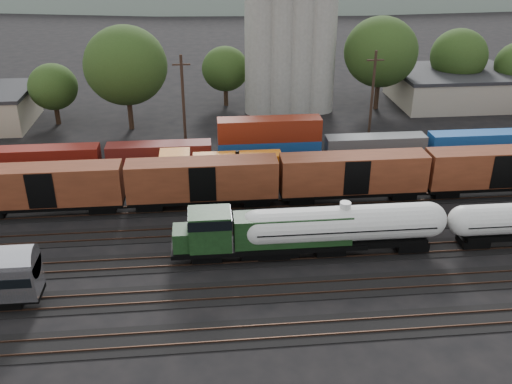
{
  "coord_description": "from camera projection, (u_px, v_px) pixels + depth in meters",
  "views": [
    {
      "loc": [
        -9.72,
        -47.06,
        26.85
      ],
      "look_at": [
        -4.9,
        2.0,
        3.0
      ],
      "focal_mm": 40.0,
      "sensor_mm": 36.0,
      "label": 1
    }
  ],
  "objects": [
    {
      "name": "tree_band",
      "position": [
        301.0,
        63.0,
        84.09
      ],
      "size": [
        163.2,
        21.99,
        14.21
      ],
      "color": "black",
      "rests_on": "ground"
    },
    {
      "name": "industrial_sheds",
      "position": [
        311.0,
        96.0,
        85.76
      ],
      "size": [
        119.38,
        17.26,
        5.1
      ],
      "color": "#9E937F",
      "rests_on": "ground"
    },
    {
      "name": "orange_locomotive",
      "position": [
        213.0,
        167.0,
        61.89
      ],
      "size": [
        15.97,
        2.66,
        3.99
      ],
      "color": "black",
      "rests_on": "ground"
    },
    {
      "name": "boxcar_string",
      "position": [
        279.0,
        177.0,
        57.63
      ],
      "size": [
        153.6,
        2.9,
        4.2
      ],
      "color": "black",
      "rests_on": "ground"
    },
    {
      "name": "ground",
      "position": [
        309.0,
        227.0,
        54.71
      ],
      "size": [
        600.0,
        600.0,
        0.0
      ],
      "primitive_type": "plane",
      "color": "black"
    },
    {
      "name": "green_locomotive",
      "position": [
        258.0,
        233.0,
        48.65
      ],
      "size": [
        16.77,
        2.96,
        4.44
      ],
      "color": "black",
      "rests_on": "ground"
    },
    {
      "name": "tracks",
      "position": [
        309.0,
        226.0,
        54.69
      ],
      "size": [
        180.0,
        33.2,
        0.2
      ],
      "color": "black",
      "rests_on": "ground"
    },
    {
      "name": "distant_hills",
      "position": [
        263.0,
        17.0,
        298.69
      ],
      "size": [
        860.0,
        286.0,
        130.0
      ],
      "color": "#59665B",
      "rests_on": "ground"
    },
    {
      "name": "utility_poles",
      "position": [
        279.0,
        99.0,
        71.71
      ],
      "size": [
        122.2,
        0.36,
        12.0
      ],
      "color": "black",
      "rests_on": "ground"
    },
    {
      "name": "tank_car_a",
      "position": [
        344.0,
        226.0,
        49.18
      ],
      "size": [
        18.14,
        3.25,
        4.76
      ],
      "color": "silver",
      "rests_on": "ground"
    },
    {
      "name": "container_wall",
      "position": [
        272.0,
        146.0,
        66.89
      ],
      "size": [
        178.4,
        2.6,
        5.8
      ],
      "color": "black",
      "rests_on": "ground"
    },
    {
      "name": "grain_silo",
      "position": [
        289.0,
        36.0,
        82.35
      ],
      "size": [
        13.4,
        5.0,
        29.0
      ],
      "color": "gray",
      "rests_on": "ground"
    }
  ]
}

